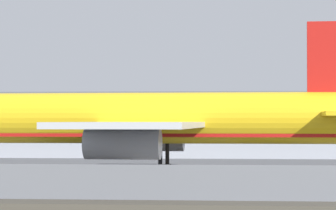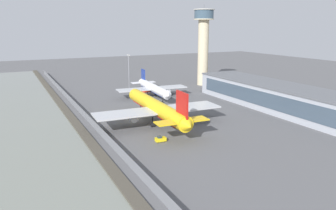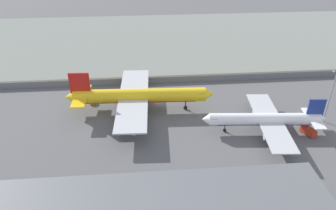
# 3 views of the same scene
# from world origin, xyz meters

# --- Properties ---
(ground_plane) EXTENTS (500.00, 500.00, 0.00)m
(ground_plane) POSITION_xyz_m (0.00, 0.00, 0.00)
(ground_plane) COLOR #565659
(shoreline_seawall) EXTENTS (320.00, 3.00, 0.50)m
(shoreline_seawall) POSITION_xyz_m (0.00, -20.50, 0.25)
(shoreline_seawall) COLOR #474238
(shoreline_seawall) RESTS_ON ground
(perimeter_fence) EXTENTS (280.00, 0.10, 2.68)m
(perimeter_fence) POSITION_xyz_m (0.00, -16.00, 1.34)
(perimeter_fence) COLOR slate
(perimeter_fence) RESTS_ON ground
(cargo_jet_yellow) EXTENTS (52.24, 44.75, 15.20)m
(cargo_jet_yellow) POSITION_xyz_m (8.38, 5.00, 5.80)
(cargo_jet_yellow) COLOR yellow
(cargo_jet_yellow) RESTS_ON ground
(passenger_jet_white) EXTENTS (40.18, 34.48, 11.98)m
(passenger_jet_white) POSITION_xyz_m (-32.33, 21.66, 4.57)
(passenger_jet_white) COLOR white
(passenger_jet_white) RESTS_ON ground
(baggage_tug) EXTENTS (1.75, 3.27, 1.80)m
(baggage_tug) POSITION_xyz_m (25.36, -1.63, 0.81)
(baggage_tug) COLOR yellow
(baggage_tug) RESTS_ON ground
(ops_van) EXTENTS (3.89, 5.61, 2.48)m
(ops_van) POSITION_xyz_m (-45.86, 24.46, 1.28)
(ops_van) COLOR red
(ops_van) RESTS_ON ground
(control_tower) EXTENTS (11.94, 11.94, 45.02)m
(control_tower) POSITION_xyz_m (-51.54, 61.82, 25.71)
(control_tower) COLOR #C6B793
(control_tower) RESTS_ON ground
(terminal_building) EXTENTS (103.98, 19.55, 10.24)m
(terminal_building) POSITION_xyz_m (19.73, 58.76, 5.13)
(terminal_building) COLOR #9EA3AD
(terminal_building) RESTS_ON ground
(apron_light_mast_apron_west) EXTENTS (3.20, 0.40, 19.33)m
(apron_light_mast_apron_west) POSITION_xyz_m (-54.45, 17.64, 10.93)
(apron_light_mast_apron_west) COLOR gray
(apron_light_mast_apron_west) RESTS_ON ground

